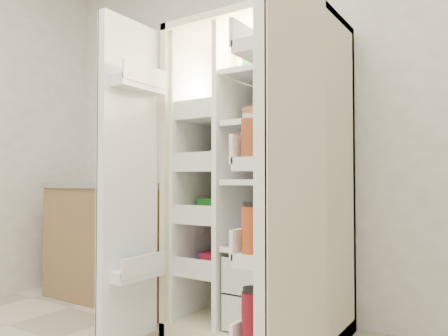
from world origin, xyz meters
The scene contains 5 objects.
wall_back centered at (0.00, 2.00, 1.35)m, with size 4.00×0.02×2.70m, color white.
refrigerator centered at (0.05, 1.65, 0.74)m, with size 0.92×0.70×1.80m.
freezer_door centered at (-0.47, 1.05, 0.89)m, with size 0.15×0.40×1.72m.
fridge_door centered at (0.51, 0.96, 0.87)m, with size 0.17×0.58×1.72m.
kitchen_counter centered at (-1.17, 1.70, 0.44)m, with size 1.20×0.64×0.87m.
Camera 1 is at (1.20, -0.59, 0.89)m, focal length 34.00 mm.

